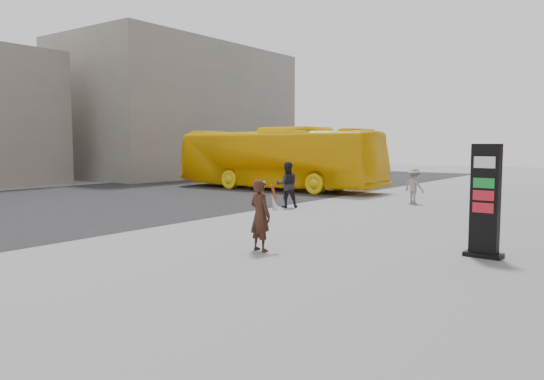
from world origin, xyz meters
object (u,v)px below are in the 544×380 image
Objects in this scene: pedestrian_a at (287,185)px; info_pylon at (485,201)px; bus at (277,159)px; woman at (260,214)px; pedestrian_c at (481,197)px; pedestrian_b at (414,186)px.

info_pylon is at bearing 107.53° from pedestrian_a.
pedestrian_a is (5.10, -6.48, -0.78)m from bus.
woman is (-4.35, -2.35, -0.38)m from info_pylon.
woman is 16.68m from bus.
bus is 8.18× the size of pedestrian_c.
bus reaches higher than pedestrian_a.
woman is at bearing 116.35° from pedestrian_b.
bus is at bearing 22.53° from pedestrian_c.
pedestrian_b is at bearing -172.62° from pedestrian_a.
info_pylon is 1.49× the size of woman.
woman is 0.14× the size of bus.
bus is at bearing 7.62° from pedestrian_b.
pedestrian_b is (-5.11, 9.13, -0.50)m from info_pylon.
pedestrian_c is at bearing 161.01° from pedestrian_b.
pedestrian_b is at bearing -75.32° from woman.
bus reaches higher than woman.
bus is at bearing -94.40° from pedestrian_a.
info_pylon is at bearing 141.80° from pedestrian_b.
bus is (-13.72, 11.43, 0.43)m from info_pylon.
bus is (-9.37, 13.78, 0.82)m from woman.
info_pylon reaches higher than pedestrian_b.
pedestrian_a is 1.20× the size of pedestrian_b.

